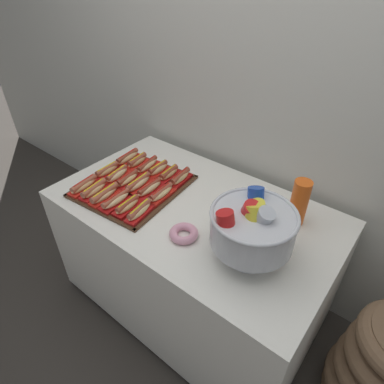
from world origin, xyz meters
name	(u,v)px	position (x,y,z in m)	size (l,w,h in m)	color
ground_plane	(193,300)	(0.00, 0.00, 0.00)	(10.00, 10.00, 0.00)	#38332D
back_wall	(258,69)	(0.00, 0.51, 1.30)	(6.00, 0.10, 2.60)	beige
buffet_table	(193,256)	(0.00, 0.00, 0.40)	(1.40, 0.82, 0.76)	white
serving_tray	(134,186)	(-0.35, -0.07, 0.76)	(0.53, 0.57, 0.01)	#472B19
hot_dog_0	(84,186)	(-0.52, -0.25, 0.79)	(0.08, 0.18, 0.06)	red
hot_dog_1	(94,190)	(-0.44, -0.25, 0.80)	(0.09, 0.17, 0.06)	red
hot_dog_2	(105,195)	(-0.37, -0.24, 0.80)	(0.07, 0.18, 0.06)	red
hot_dog_3	(116,200)	(-0.29, -0.23, 0.79)	(0.08, 0.18, 0.06)	#B21414
hot_dog_4	(128,206)	(-0.22, -0.23, 0.79)	(0.08, 0.16, 0.06)	#B21414
hot_dog_5	(140,211)	(-0.14, -0.22, 0.79)	(0.08, 0.17, 0.06)	red
hot_dog_6	(107,171)	(-0.53, -0.09, 0.80)	(0.06, 0.16, 0.06)	red
hot_dog_7	(117,175)	(-0.46, -0.08, 0.79)	(0.09, 0.18, 0.06)	red
hot_dog_8	(128,179)	(-0.38, -0.08, 0.79)	(0.08, 0.17, 0.06)	#B21414
hot_dog_9	(138,184)	(-0.31, -0.07, 0.80)	(0.08, 0.18, 0.06)	red
hot_dog_10	(150,189)	(-0.23, -0.06, 0.79)	(0.07, 0.18, 0.06)	#B21414
hot_dog_11	(161,194)	(-0.16, -0.05, 0.79)	(0.07, 0.18, 0.06)	red
hot_dog_12	(128,158)	(-0.55, 0.07, 0.80)	(0.08, 0.19, 0.06)	red
hot_dog_13	(137,162)	(-0.47, 0.08, 0.80)	(0.07, 0.16, 0.06)	red
hot_dog_14	(147,166)	(-0.40, 0.09, 0.79)	(0.08, 0.18, 0.06)	red
hot_dog_15	(158,169)	(-0.32, 0.10, 0.80)	(0.07, 0.16, 0.06)	red
hot_dog_16	(169,174)	(-0.25, 0.10, 0.79)	(0.07, 0.16, 0.06)	#B21414
hot_dog_17	(180,178)	(-0.17, 0.11, 0.80)	(0.07, 0.17, 0.06)	#B21414
punch_bowl	(252,226)	(0.38, -0.11, 0.92)	(0.34, 0.34, 0.28)	silver
cup_stack	(299,202)	(0.44, 0.21, 0.87)	(0.08, 0.08, 0.22)	#EA5B19
donut	(184,233)	(0.10, -0.19, 0.78)	(0.13, 0.13, 0.04)	pink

